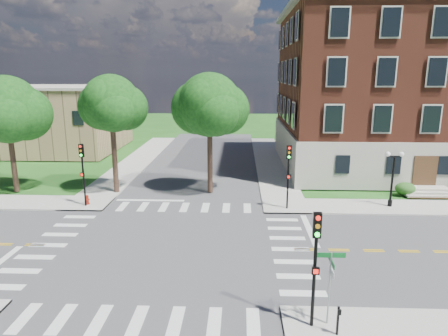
{
  "coord_description": "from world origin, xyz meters",
  "views": [
    {
      "loc": [
        4.17,
        -21.66,
        10.02
      ],
      "look_at": [
        3.04,
        6.95,
        3.2
      ],
      "focal_mm": 32.0,
      "sensor_mm": 36.0,
      "label": 1
    }
  ],
  "objects_px": {
    "traffic_signal_ne": "(288,169)",
    "street_sign_pole": "(330,274)",
    "twin_lamp_west": "(393,176)",
    "traffic_signal_nw": "(83,167)",
    "push_button_post": "(338,319)",
    "traffic_signal_se": "(315,255)",
    "fire_hydrant": "(87,200)"
  },
  "relations": [
    {
      "from": "traffic_signal_se",
      "to": "twin_lamp_west",
      "type": "xyz_separation_m",
      "value": [
        8.56,
        15.2,
        -0.66
      ]
    },
    {
      "from": "traffic_signal_se",
      "to": "push_button_post",
      "type": "bearing_deg",
      "value": -31.96
    },
    {
      "from": "traffic_signal_ne",
      "to": "traffic_signal_nw",
      "type": "xyz_separation_m",
      "value": [
        -15.37,
        0.05,
        0.0
      ]
    },
    {
      "from": "twin_lamp_west",
      "to": "fire_hydrant",
      "type": "xyz_separation_m",
      "value": [
        -23.28,
        -0.47,
        -2.06
      ]
    },
    {
      "from": "traffic_signal_nw",
      "to": "fire_hydrant",
      "type": "distance_m",
      "value": 2.74
    },
    {
      "from": "twin_lamp_west",
      "to": "traffic_signal_se",
      "type": "bearing_deg",
      "value": -119.39
    },
    {
      "from": "traffic_signal_ne",
      "to": "twin_lamp_west",
      "type": "height_order",
      "value": "traffic_signal_ne"
    },
    {
      "from": "push_button_post",
      "to": "fire_hydrant",
      "type": "bearing_deg",
      "value": 135.6
    },
    {
      "from": "twin_lamp_west",
      "to": "fire_hydrant",
      "type": "bearing_deg",
      "value": -178.85
    },
    {
      "from": "traffic_signal_ne",
      "to": "street_sign_pole",
      "type": "height_order",
      "value": "traffic_signal_ne"
    },
    {
      "from": "traffic_signal_nw",
      "to": "twin_lamp_west",
      "type": "height_order",
      "value": "traffic_signal_nw"
    },
    {
      "from": "fire_hydrant",
      "to": "traffic_signal_nw",
      "type": "bearing_deg",
      "value": -91.83
    },
    {
      "from": "traffic_signal_nw",
      "to": "twin_lamp_west",
      "type": "xyz_separation_m",
      "value": [
        23.29,
        0.81,
        -0.66
      ]
    },
    {
      "from": "street_sign_pole",
      "to": "traffic_signal_nw",
      "type": "bearing_deg",
      "value": 137.3
    },
    {
      "from": "push_button_post",
      "to": "fire_hydrant",
      "type": "height_order",
      "value": "push_button_post"
    },
    {
      "from": "traffic_signal_se",
      "to": "traffic_signal_ne",
      "type": "relative_size",
      "value": 1.0
    },
    {
      "from": "fire_hydrant",
      "to": "traffic_signal_se",
      "type": "bearing_deg",
      "value": -45.02
    },
    {
      "from": "street_sign_pole",
      "to": "push_button_post",
      "type": "distance_m",
      "value": 1.69
    },
    {
      "from": "traffic_signal_se",
      "to": "push_button_post",
      "type": "xyz_separation_m",
      "value": [
        0.89,
        -0.55,
        -2.39
      ]
    },
    {
      "from": "traffic_signal_ne",
      "to": "traffic_signal_nw",
      "type": "distance_m",
      "value": 15.37
    },
    {
      "from": "twin_lamp_west",
      "to": "street_sign_pole",
      "type": "relative_size",
      "value": 1.36
    },
    {
      "from": "traffic_signal_se",
      "to": "twin_lamp_west",
      "type": "relative_size",
      "value": 1.13
    },
    {
      "from": "traffic_signal_nw",
      "to": "push_button_post",
      "type": "distance_m",
      "value": 21.75
    },
    {
      "from": "traffic_signal_nw",
      "to": "street_sign_pole",
      "type": "height_order",
      "value": "traffic_signal_nw"
    },
    {
      "from": "traffic_signal_se",
      "to": "traffic_signal_ne",
      "type": "height_order",
      "value": "same"
    },
    {
      "from": "street_sign_pole",
      "to": "traffic_signal_se",
      "type": "bearing_deg",
      "value": -164.88
    },
    {
      "from": "twin_lamp_west",
      "to": "push_button_post",
      "type": "distance_m",
      "value": 17.61
    },
    {
      "from": "traffic_signal_ne",
      "to": "traffic_signal_se",
      "type": "bearing_deg",
      "value": -92.54
    },
    {
      "from": "twin_lamp_west",
      "to": "traffic_signal_nw",
      "type": "bearing_deg",
      "value": -178.0
    },
    {
      "from": "traffic_signal_ne",
      "to": "fire_hydrant",
      "type": "xyz_separation_m",
      "value": [
        -15.36,
        0.39,
        -2.72
      ]
    },
    {
      "from": "traffic_signal_ne",
      "to": "twin_lamp_west",
      "type": "distance_m",
      "value": 8.0
    },
    {
      "from": "twin_lamp_west",
      "to": "push_button_post",
      "type": "relative_size",
      "value": 3.53
    }
  ]
}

